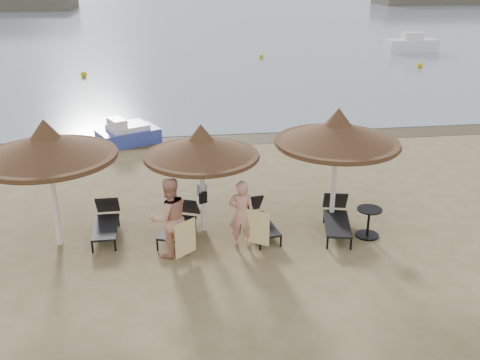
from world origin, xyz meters
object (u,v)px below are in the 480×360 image
at_px(lounger_near_right, 258,219).
at_px(person_left, 169,212).
at_px(person_right, 242,209).
at_px(lounger_far_right, 337,217).
at_px(palapa_center, 201,147).
at_px(lounger_near_left, 180,222).
at_px(pedal_boat, 127,134).
at_px(palapa_right, 337,133).
at_px(side_table, 368,223).
at_px(lounger_far_left, 106,221).
at_px(palapa_left, 47,146).

xyz_separation_m(lounger_near_right, person_left, (-2.31, -0.95, 0.81)).
bearing_deg(person_right, lounger_far_right, -154.64).
xyz_separation_m(palapa_center, lounger_near_right, (1.43, -0.25, -1.98)).
bearing_deg(lounger_near_left, lounger_near_right, 18.65).
xyz_separation_m(palapa_center, pedal_boat, (-2.42, 7.83, -1.95)).
bearing_deg(pedal_boat, lounger_near_left, -101.97).
bearing_deg(lounger_near_right, palapa_right, -4.28).
bearing_deg(side_table, lounger_far_right, 148.76).
bearing_deg(person_left, side_table, 163.33).
distance_m(lounger_far_left, person_right, 3.69).
relative_size(lounger_far_left, person_right, 0.89).
bearing_deg(lounger_near_left, palapa_center, 34.12).
height_order(lounger_near_left, lounger_far_right, lounger_far_right).
height_order(lounger_near_right, pedal_boat, pedal_boat).
xyz_separation_m(palapa_center, side_table, (4.24, -0.92, -1.98)).
xyz_separation_m(lounger_near_right, pedal_boat, (-3.86, 8.08, 0.03)).
height_order(lounger_far_left, person_right, person_right).
distance_m(side_table, pedal_boat, 10.99).
relative_size(palapa_center, person_left, 1.27).
bearing_deg(palapa_left, person_right, -9.20).
distance_m(palapa_center, lounger_far_left, 3.22).
distance_m(lounger_near_right, person_left, 2.63).
distance_m(palapa_center, person_left, 1.89).
bearing_deg(lounger_near_right, person_left, -166.86).
bearing_deg(lounger_far_right, lounger_near_right, -173.45).
bearing_deg(person_left, person_right, 166.64).
bearing_deg(person_right, lounger_near_right, -111.75).
bearing_deg(lounger_near_right, lounger_far_right, -15.53).
distance_m(palapa_left, palapa_center, 3.70).
relative_size(palapa_right, side_table, 4.19).
bearing_deg(palapa_center, side_table, -12.24).
bearing_deg(palapa_right, palapa_left, -178.51).
height_order(palapa_left, palapa_right, palapa_left).
distance_m(person_left, person_right, 1.79).
bearing_deg(person_left, lounger_near_right, -177.50).
height_order(lounger_far_right, pedal_boat, pedal_boat).
distance_m(palapa_right, lounger_near_left, 4.69).
height_order(lounger_near_left, pedal_boat, pedal_boat).
xyz_separation_m(palapa_left, pedal_boat, (1.26, 8.09, -2.23)).
distance_m(palapa_left, lounger_near_right, 5.59).
distance_m(palapa_center, person_right, 1.87).
bearing_deg(side_table, palapa_left, 175.24).
height_order(lounger_far_right, side_table, lounger_far_right).
height_order(palapa_right, lounger_far_left, palapa_right).
bearing_deg(lounger_far_right, palapa_left, -168.85).
xyz_separation_m(lounger_far_left, lounger_near_right, (3.98, -0.41, -0.00)).
distance_m(lounger_far_left, pedal_boat, 7.67).
xyz_separation_m(palapa_right, lounger_far_right, (0.00, -0.41, -2.20)).
height_order(side_table, pedal_boat, pedal_boat).
bearing_deg(lounger_far_left, lounger_near_right, -6.48).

